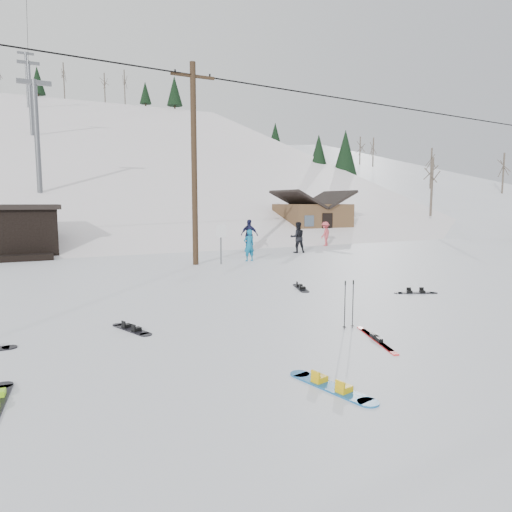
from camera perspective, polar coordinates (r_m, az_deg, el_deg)
name	(u,v)px	position (r m, az deg, el deg)	size (l,w,h in m)	color
ground	(353,373)	(8.18, 12.03, -14.06)	(200.00, 200.00, 0.00)	white
ski_slope	(77,319)	(62.93, -21.47, -7.36)	(60.00, 75.00, 45.00)	white
ridge_right	(343,292)	(71.80, 10.79, -4.46)	(34.00, 85.00, 36.00)	white
treeline_right	(369,223)	(63.03, 13.97, 3.98)	(20.00, 60.00, 10.00)	black
treeline_crest	(58,217)	(92.12, -23.52, 4.45)	(50.00, 6.00, 10.00)	black
utility_pole	(194,162)	(21.15, -7.74, 11.60)	(2.00, 0.26, 9.00)	#3A2819
trail_sign	(221,237)	(21.13, -4.39, 2.40)	(0.50, 0.09, 1.85)	#595B60
lift_hut	(26,231)	(26.93, -26.85, 2.83)	(3.40, 4.10, 2.75)	black
lift_tower_near	(37,130)	(36.30, -25.73, 14.02)	(2.20, 0.36, 8.00)	#595B60
lift_tower_mid	(30,94)	(57.12, -26.40, 17.70)	(2.20, 0.36, 8.00)	#595B60
lift_tower_far	(27,76)	(78.05, -26.73, 19.42)	(2.20, 0.36, 8.00)	#595B60
cabin	(312,220)	(35.93, 7.05, 4.51)	(5.39, 4.40, 3.77)	brown
hero_snowboard	(331,386)	(7.48, 9.40, -15.77)	(0.63, 1.69, 0.12)	#1A68AD
hero_skis	(376,339)	(10.03, 14.79, -10.00)	(0.73, 1.88, 0.10)	red
ski_poles	(349,304)	(10.64, 11.53, -5.91)	(0.31, 0.08, 1.12)	black
board_scatter_b	(132,329)	(10.83, -15.30, -8.78)	(0.66, 1.35, 0.10)	black
board_scatter_d	(416,293)	(15.37, 19.35, -4.33)	(1.28, 0.74, 0.10)	black
board_scatter_f	(301,288)	(15.37, 5.62, -3.96)	(0.69, 1.45, 0.11)	black
skier_teal	(249,245)	(22.23, -0.88, 1.35)	(0.57, 0.37, 1.55)	#0E6591
skier_dark	(298,237)	(25.95, 5.22, 2.33)	(0.85, 0.66, 1.75)	black
skier_pink	(325,234)	(30.32, 8.66, 2.76)	(1.02, 0.59, 1.58)	#D04951
skier_navy	(249,235)	(27.04, -0.83, 2.64)	(1.08, 0.45, 1.85)	#191B40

